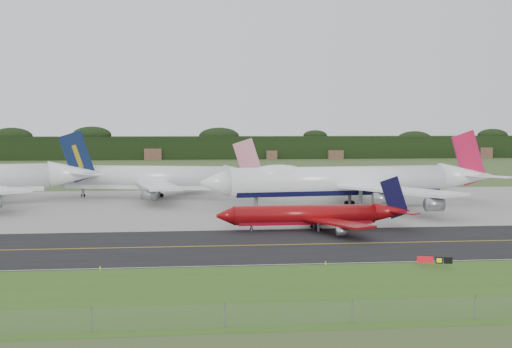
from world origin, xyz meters
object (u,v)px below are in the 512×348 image
object	(u,v)px
jet_star_tail	(155,178)
jet_red_737	(316,215)
jet_ba_747	(349,181)
taxiway_sign	(435,260)

from	to	relation	value
jet_star_tail	jet_red_737	bearing A→B (deg)	-62.31
jet_ba_747	taxiway_sign	distance (m)	67.90
jet_ba_747	jet_red_737	bearing A→B (deg)	-113.24
jet_red_737	jet_ba_747	bearing A→B (deg)	66.76
jet_ba_747	jet_red_737	xyz separation A→B (m)	(-14.05, -32.71, -3.31)
jet_red_737	taxiway_sign	size ratio (longest dim) A/B	8.08
jet_red_737	taxiway_sign	distance (m)	35.94
jet_star_tail	jet_ba_747	bearing A→B (deg)	-28.72
jet_star_tail	taxiway_sign	size ratio (longest dim) A/B	13.30
jet_ba_747	taxiway_sign	xyz separation A→B (m)	(-5.27, -67.52, -4.86)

